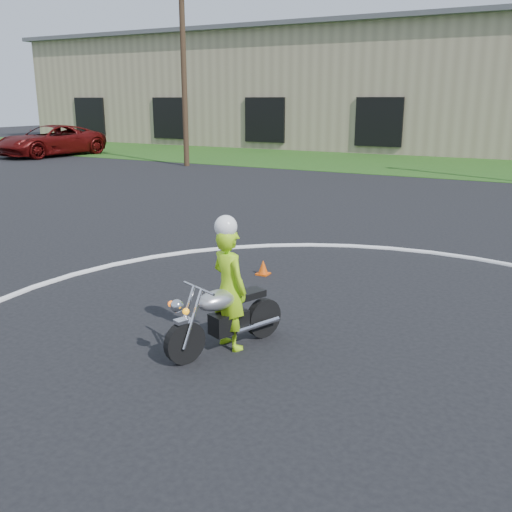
% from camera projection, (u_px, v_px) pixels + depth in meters
% --- Properties ---
extents(ground, '(120.00, 120.00, 0.00)m').
position_uv_depth(ground, '(229.00, 479.00, 5.25)').
color(ground, black).
rests_on(ground, ground).
extents(grass_strip, '(120.00, 10.00, 0.02)m').
position_uv_depth(grass_strip, '(506.00, 170.00, 28.23)').
color(grass_strip, '#1E4714').
rests_on(grass_strip, ground).
extents(primary_motorcycle, '(0.98, 1.84, 1.02)m').
position_uv_depth(primary_motorcycle, '(224.00, 316.00, 7.83)').
color(primary_motorcycle, black).
rests_on(primary_motorcycle, ground).
extents(rider_primary_grp, '(0.74, 0.62, 1.90)m').
position_uv_depth(rider_primary_grp, '(229.00, 285.00, 7.83)').
color(rider_primary_grp, '#A3E618').
rests_on(rider_primary_grp, ground).
extents(pickup_grp, '(3.95, 7.02, 1.85)m').
position_uv_depth(pickup_grp, '(51.00, 141.00, 34.88)').
color(pickup_grp, '#4F0909').
rests_on(pickup_grp, ground).
extents(warehouse, '(41.00, 17.00, 8.30)m').
position_uv_depth(warehouse, '(288.00, 89.00, 46.33)').
color(warehouse, tan).
rests_on(warehouse, ground).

